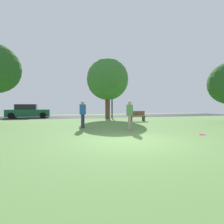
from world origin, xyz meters
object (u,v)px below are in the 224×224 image
frisbee_disc (202,134)px  park_bench (137,116)px  person_thrower (130,114)px  person_catcher (83,113)px  street_lamp_post (112,98)px  oak_tree_right (108,79)px  parked_car_green (28,112)px

frisbee_disc → park_bench: 7.70m
person_thrower → frisbee_disc: bearing=175.8°
person_catcher → street_lamp_post: 8.70m
person_catcher → street_lamp_post: (4.10, 7.56, 1.31)m
person_catcher → park_bench: 6.33m
park_bench → oak_tree_right: bearing=-65.5°
parked_car_green → park_bench: (10.01, -7.53, -0.23)m
oak_tree_right → street_lamp_post: bearing=26.1°
oak_tree_right → person_thrower: oak_tree_right is taller
oak_tree_right → person_thrower: size_ratio=3.78×
person_catcher → park_bench: size_ratio=1.06×
park_bench → street_lamp_post: size_ratio=0.36×
person_catcher → park_bench: (5.23, 3.54, -0.48)m
parked_car_green → street_lamp_post: bearing=-21.5°
park_bench → street_lamp_post: street_lamp_post is taller
frisbee_disc → parked_car_green: (-9.96, 15.22, 0.68)m
oak_tree_right → person_thrower: bearing=-97.1°
person_thrower → person_catcher: (-2.40, 1.77, 0.02)m
frisbee_disc → park_bench: size_ratio=0.17×
person_thrower → frisbee_disc: person_thrower is taller
street_lamp_post → parked_car_green: bearing=158.5°
frisbee_disc → oak_tree_right: bearing=98.2°
oak_tree_right → street_lamp_post: 1.99m
street_lamp_post → oak_tree_right: bearing=-153.9°
parked_car_green → oak_tree_right: bearing=-24.5°
oak_tree_right → park_bench: (1.70, -3.74, -3.67)m
person_thrower → person_catcher: person_catcher is taller
person_thrower → parked_car_green: size_ratio=0.37×
oak_tree_right → person_catcher: size_ratio=3.72×
oak_tree_right → frisbee_disc: (1.65, -11.43, -4.12)m
frisbee_disc → person_thrower: bearing=139.4°
parked_car_green → street_lamp_post: 9.67m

